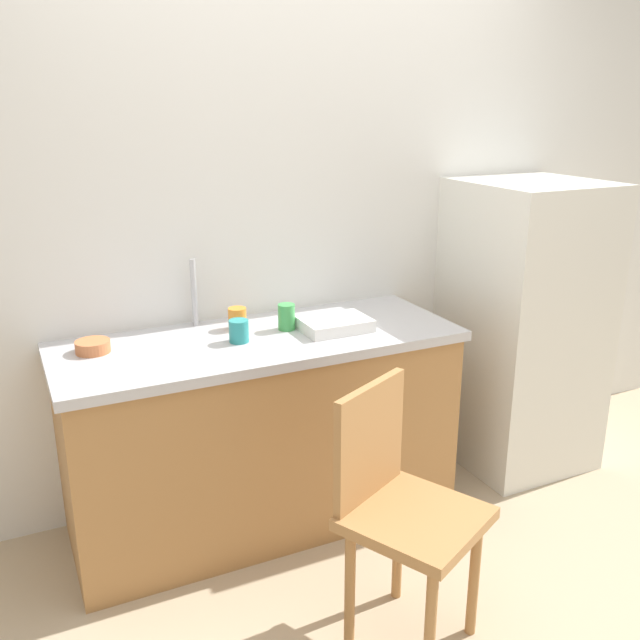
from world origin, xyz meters
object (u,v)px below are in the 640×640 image
object	(u,v)px
dish_tray	(335,324)
chair	(400,505)
cup_orange	(237,318)
refrigerator	(522,326)
cup_teal	(239,331)
cup_green	(286,317)
terracotta_bowl	(93,347)

from	to	relation	value
dish_tray	chair	bearing A→B (deg)	-101.05
cup_orange	dish_tray	bearing A→B (deg)	-28.14
refrigerator	chair	size ratio (longest dim) A/B	1.57
refrigerator	cup_orange	distance (m)	1.43
cup_teal	cup_green	distance (m)	0.24
chair	dish_tray	world-z (taller)	dish_tray
refrigerator	terracotta_bowl	xyz separation A→B (m)	(-2.00, 0.12, 0.16)
terracotta_bowl	dish_tray	bearing A→B (deg)	-9.59
terracotta_bowl	cup_green	bearing A→B (deg)	-4.76
dish_tray	cup_teal	distance (m)	0.41
cup_green	dish_tray	bearing A→B (deg)	-28.30
cup_green	cup_orange	bearing A→B (deg)	152.02
chair	cup_green	bearing A→B (deg)	65.08
cup_green	cup_orange	size ratio (longest dim) A/B	1.21
terracotta_bowl	cup_teal	distance (m)	0.56
refrigerator	cup_green	xyz separation A→B (m)	(-1.23, 0.05, 0.20)
refrigerator	dish_tray	bearing A→B (deg)	-177.68
refrigerator	dish_tray	size ratio (longest dim) A/B	5.00
terracotta_bowl	cup_orange	world-z (taller)	cup_orange
refrigerator	cup_green	distance (m)	1.24
terracotta_bowl	cup_teal	world-z (taller)	cup_teal
dish_tray	cup_orange	xyz separation A→B (m)	(-0.36, 0.19, 0.02)
refrigerator	cup_teal	distance (m)	1.47
chair	cup_orange	size ratio (longest dim) A/B	9.87
cup_green	cup_orange	distance (m)	0.21
chair	cup_orange	xyz separation A→B (m)	(-0.21, 0.97, 0.39)
dish_tray	terracotta_bowl	world-z (taller)	dish_tray
chair	terracotta_bowl	xyz separation A→B (m)	(-0.80, 0.94, 0.37)
terracotta_bowl	cup_green	xyz separation A→B (m)	(0.77, -0.06, 0.03)
cup_teal	cup_green	size ratio (longest dim) A/B	0.83
refrigerator	terracotta_bowl	size ratio (longest dim) A/B	10.72
refrigerator	cup_green	world-z (taller)	refrigerator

